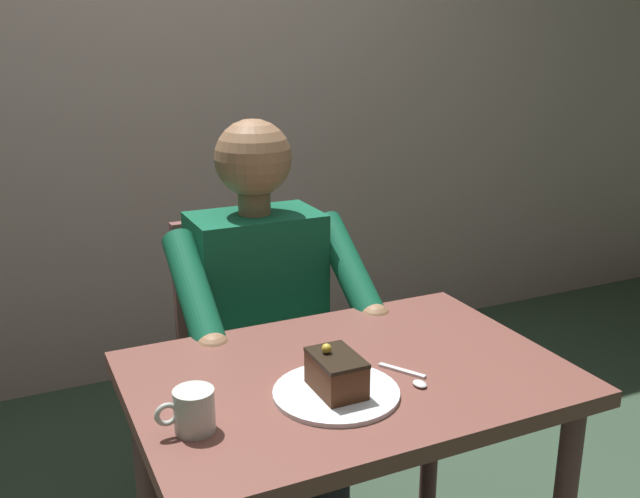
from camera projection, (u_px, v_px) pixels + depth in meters
cafe_rear_panel at (152, 14)px, 2.78m from camera, size 6.40×0.12×3.00m
dining_table at (348, 415)px, 1.56m from camera, size 0.93×0.64×0.73m
chair at (248, 352)px, 2.18m from camera, size 0.42×0.42×0.89m
seated_person at (267, 330)px, 1.99m from camera, size 0.53×0.58×1.21m
dessert_plate at (336, 393)px, 1.43m from camera, size 0.26×0.26×0.01m
cake_slice at (336, 373)px, 1.41m from camera, size 0.09×0.13×0.10m
coffee_cup at (193, 410)px, 1.29m from camera, size 0.11×0.08×0.08m
dessert_spoon at (411, 378)px, 1.49m from camera, size 0.07×0.14×0.01m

